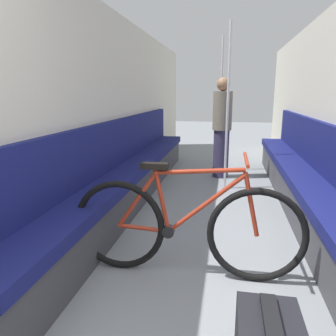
{
  "coord_description": "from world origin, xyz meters",
  "views": [
    {
      "loc": [
        0.16,
        -0.67,
        1.35
      ],
      "look_at": [
        -0.61,
        3.48,
        0.37
      ],
      "focal_mm": 35.0,
      "sensor_mm": 36.0,
      "label": 1
    }
  ],
  "objects": [
    {
      "name": "bench_seat_row_right",
      "position": [
        1.03,
        3.12,
        0.34
      ],
      "size": [
        0.42,
        5.39,
        1.03
      ],
      "color": "#3D3D42",
      "rests_on": "ground"
    },
    {
      "name": "passenger_standing",
      "position": [
        0.05,
        4.59,
        0.81
      ],
      "size": [
        0.3,
        0.3,
        1.58
      ],
      "rotation": [
        0.0,
        0.0,
        -0.68
      ],
      "color": "#332D4C",
      "rests_on": "ground"
    },
    {
      "name": "wall_right",
      "position": [
        1.26,
        3.1,
        1.14
      ],
      "size": [
        0.1,
        9.4,
        2.28
      ],
      "primitive_type": "cube",
      "color": "beige",
      "rests_on": "ground"
    },
    {
      "name": "wall_left",
      "position": [
        -1.26,
        3.1,
        1.14
      ],
      "size": [
        0.1,
        9.4,
        2.28
      ],
      "primitive_type": "cube",
      "color": "beige",
      "rests_on": "ground"
    },
    {
      "name": "bench_seat_row_left",
      "position": [
        -1.03,
        3.12,
        0.34
      ],
      "size": [
        0.42,
        5.39,
        1.03
      ],
      "color": "#3D3D42",
      "rests_on": "ground"
    },
    {
      "name": "bicycle",
      "position": [
        -0.13,
        1.56,
        0.38
      ],
      "size": [
        1.73,
        0.46,
        0.92
      ],
      "rotation": [
        0.0,
        0.0,
        -0.22
      ],
      "color": "black",
      "rests_on": "ground"
    },
    {
      "name": "grab_pole_near",
      "position": [
        0.01,
        5.08,
        1.1
      ],
      "size": [
        0.08,
        0.08,
        2.26
      ],
      "color": "gray",
      "rests_on": "ground"
    },
    {
      "name": "grab_pole_far",
      "position": [
        0.13,
        3.94,
        1.1
      ],
      "size": [
        0.08,
        0.08,
        2.26
      ],
      "color": "gray",
      "rests_on": "ground"
    }
  ]
}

